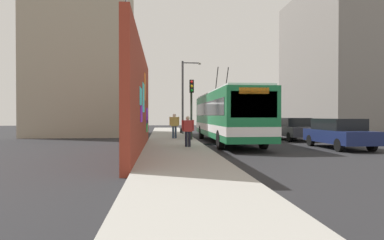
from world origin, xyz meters
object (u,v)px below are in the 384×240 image
object	(u,v)px
parked_car_dark_gray	(292,128)
street_lamp	(185,92)
parked_car_navy	(338,133)
pedestrian_at_curb	(188,129)
traffic_light	(192,99)
pedestrian_midblock	(174,124)
city_bus	(227,115)

from	to	relation	value
parked_car_dark_gray	street_lamp	bearing A→B (deg)	49.13
parked_car_navy	pedestrian_at_curb	bearing A→B (deg)	88.93
traffic_light	street_lamp	bearing A→B (deg)	-0.74
pedestrian_midblock	traffic_light	xyz separation A→B (m)	(-1.53, -1.07, 1.66)
traffic_light	street_lamp	world-z (taller)	street_lamp
traffic_light	city_bus	bearing A→B (deg)	-115.09
parked_car_navy	parked_car_dark_gray	size ratio (longest dim) A/B	0.97
parked_car_navy	traffic_light	distance (m)	9.11
city_bus	pedestrian_at_curb	bearing A→B (deg)	143.96
parked_car_navy	city_bus	bearing A→B (deg)	52.48
city_bus	street_lamp	size ratio (longest dim) A/B	1.94
pedestrian_midblock	parked_car_dark_gray	bearing A→B (deg)	-92.48
parked_car_navy	pedestrian_midblock	bearing A→B (deg)	52.21
parked_car_navy	pedestrian_midblock	xyz separation A→B (m)	(6.53, 8.42, 0.33)
city_bus	pedestrian_at_curb	world-z (taller)	city_bus
pedestrian_at_curb	parked_car_navy	bearing A→B (deg)	-91.07
pedestrian_midblock	pedestrian_at_curb	size ratio (longest dim) A/B	1.11
pedestrian_at_curb	street_lamp	bearing A→B (deg)	-3.46
city_bus	street_lamp	distance (m)	8.93
city_bus	parked_car_dark_gray	bearing A→B (deg)	-67.36
pedestrian_midblock	traffic_light	world-z (taller)	traffic_light
parked_car_dark_gray	city_bus	bearing A→B (deg)	112.64
pedestrian_at_curb	traffic_light	world-z (taller)	traffic_light
city_bus	pedestrian_midblock	bearing A→B (deg)	51.79
parked_car_navy	traffic_light	size ratio (longest dim) A/B	1.16
street_lamp	parked_car_navy	bearing A→B (deg)	-149.75
parked_car_dark_gray	pedestrian_at_curb	world-z (taller)	pedestrian_at_curb
parked_car_navy	street_lamp	size ratio (longest dim) A/B	0.72
city_bus	parked_car_navy	xyz separation A→B (m)	(-3.99, -5.20, -0.96)
city_bus	pedestrian_midblock	world-z (taller)	city_bus
pedestrian_midblock	pedestrian_at_curb	world-z (taller)	pedestrian_midblock
city_bus	traffic_light	xyz separation A→B (m)	(1.01, 2.15, 1.03)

